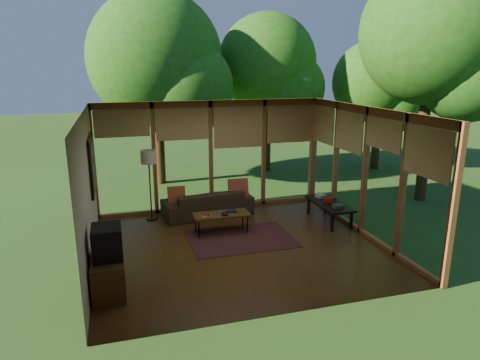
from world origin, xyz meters
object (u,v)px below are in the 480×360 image
object	(u,v)px
television	(107,242)
floor_lamp	(149,161)
side_console	(329,204)
coffee_table	(221,215)
media_cabinet	(109,274)
sofa	(208,203)

from	to	relation	value
television	floor_lamp	size ratio (longest dim) A/B	0.33
television	side_console	bearing A→B (deg)	21.71
floor_lamp	coffee_table	xyz separation A→B (m)	(1.38, -1.25, -1.01)
media_cabinet	coffee_table	size ratio (longest dim) A/B	0.83
media_cabinet	television	xyz separation A→B (m)	(0.02, 0.00, 0.55)
coffee_table	side_console	xyz separation A→B (m)	(2.55, -0.02, 0.02)
television	side_console	world-z (taller)	television
television	floor_lamp	distance (m)	3.38
sofa	coffee_table	bearing A→B (deg)	84.75
sofa	coffee_table	size ratio (longest dim) A/B	1.77
coffee_table	side_console	distance (m)	2.55
sofa	coffee_table	world-z (taller)	sofa
television	coffee_table	size ratio (longest dim) A/B	0.46
coffee_table	sofa	bearing A→B (deg)	92.57
sofa	media_cabinet	size ratio (longest dim) A/B	2.12
media_cabinet	floor_lamp	distance (m)	3.52
floor_lamp	side_console	distance (m)	4.25
floor_lamp	side_console	size ratio (longest dim) A/B	1.18
sofa	floor_lamp	bearing A→B (deg)	-11.13
coffee_table	side_console	world-z (taller)	side_console
media_cabinet	television	size ratio (longest dim) A/B	1.82
media_cabinet	coffee_table	world-z (taller)	media_cabinet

